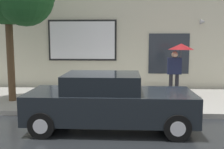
# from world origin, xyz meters

# --- Properties ---
(ground_plane) EXTENTS (60.00, 60.00, 0.00)m
(ground_plane) POSITION_xyz_m (0.00, 0.00, 0.00)
(ground_plane) COLOR black
(sidewalk) EXTENTS (20.00, 4.00, 0.15)m
(sidewalk) POSITION_xyz_m (0.00, 3.00, 0.07)
(sidewalk) COLOR gray
(sidewalk) RESTS_ON ground
(building_facade) EXTENTS (20.00, 0.67, 7.00)m
(building_facade) POSITION_xyz_m (-0.01, 5.50, 3.49)
(building_facade) COLOR beige
(building_facade) RESTS_ON ground
(parked_car) EXTENTS (4.28, 1.81, 1.46)m
(parked_car) POSITION_xyz_m (-0.48, -0.01, 0.72)
(parked_car) COLOR black
(parked_car) RESTS_ON ground
(fire_hydrant) EXTENTS (0.30, 0.44, 0.70)m
(fire_hydrant) POSITION_xyz_m (-2.00, 1.87, 0.49)
(fire_hydrant) COLOR white
(fire_hydrant) RESTS_ON sidewalk
(pedestrian_with_umbrella) EXTENTS (0.96, 0.95, 2.03)m
(pedestrian_with_umbrella) POSITION_xyz_m (1.92, 3.31, 1.73)
(pedestrian_with_umbrella) COLOR black
(pedestrian_with_umbrella) RESTS_ON sidewalk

